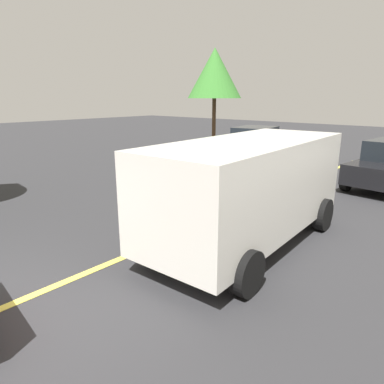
{
  "coord_description": "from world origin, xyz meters",
  "views": [
    {
      "loc": [
        -0.75,
        -5.06,
        3.02
      ],
      "look_at": [
        4.29,
        -0.63,
        1.17
      ],
      "focal_mm": 32.29,
      "sensor_mm": 36.0,
      "label": 1
    }
  ],
  "objects": [
    {
      "name": "lane_marking_centre",
      "position": [
        3.0,
        0.0,
        0.01
      ],
      "size": [
        28.0,
        0.16,
        0.01
      ],
      "primitive_type": "cube",
      "color": "#E0D14C"
    },
    {
      "name": "tree_centre_verge",
      "position": [
        15.2,
        7.3,
        4.28
      ],
      "size": [
        3.01,
        3.01,
        5.64
      ],
      "color": "#513823",
      "rests_on": "ground_plane"
    },
    {
      "name": "white_van",
      "position": [
        5.19,
        -1.41,
        1.27
      ],
      "size": [
        5.3,
        2.48,
        2.2
      ],
      "color": "silver",
      "rests_on": "ground_plane"
    },
    {
      "name": "car_silver_mid_road",
      "position": [
        13.44,
        3.42,
        0.84
      ],
      "size": [
        4.45,
        2.63,
        1.7
      ],
      "color": "#B7BABF",
      "rests_on": "ground_plane"
    }
  ]
}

